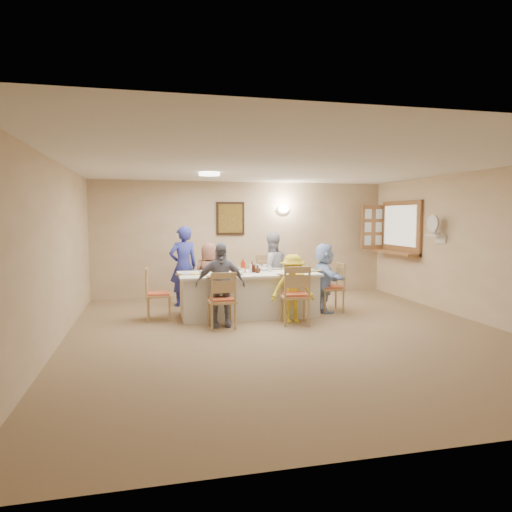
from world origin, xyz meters
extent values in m
plane|color=#86674B|center=(0.00, 0.00, 0.00)|extent=(7.00, 7.00, 0.00)
plane|color=tan|center=(0.00, 3.50, 1.25)|extent=(6.50, 0.00, 6.50)
plane|color=tan|center=(0.00, -3.50, 1.25)|extent=(6.50, 0.00, 6.50)
plane|color=tan|center=(-3.25, 0.00, 1.25)|extent=(0.00, 7.00, 7.00)
plane|color=tan|center=(3.25, 0.00, 1.25)|extent=(0.00, 7.00, 7.00)
plane|color=white|center=(0.00, 0.00, 2.50)|extent=(7.00, 7.00, 0.00)
cube|color=black|center=(-0.30, 3.47, 1.70)|extent=(0.62, 0.04, 0.72)
cube|color=black|center=(-0.30, 3.45, 1.70)|extent=(0.52, 0.02, 0.62)
ellipsoid|color=white|center=(0.90, 3.44, 1.90)|extent=(0.26, 0.09, 0.18)
cylinder|color=white|center=(-1.00, 1.50, 2.47)|extent=(0.36, 0.36, 0.05)
cube|color=brown|center=(3.21, 2.40, 1.50)|extent=(0.06, 1.50, 1.15)
cube|color=brown|center=(3.09, 2.40, 0.97)|extent=(0.30, 1.50, 0.05)
cube|color=brown|center=(2.95, 3.16, 1.50)|extent=(0.55, 0.04, 1.00)
cube|color=white|center=(3.13, 1.05, 1.40)|extent=(0.22, 0.36, 0.03)
cube|color=silver|center=(-0.34, 1.38, 0.38)|extent=(2.43, 1.03, 0.76)
imported|color=brown|center=(-0.94, 2.06, 0.63)|extent=(0.74, 0.60, 1.26)
imported|color=#AFADBD|center=(0.26, 2.06, 0.72)|extent=(0.85, 0.75, 1.44)
imported|color=gray|center=(-0.94, 0.70, 0.67)|extent=(0.83, 0.42, 1.34)
imported|color=yellow|center=(0.26, 0.70, 0.56)|extent=(0.76, 0.47, 1.13)
imported|color=#B0CBFF|center=(1.08, 1.38, 0.63)|extent=(1.20, 0.48, 1.26)
imported|color=#3038A4|center=(-1.39, 2.53, 0.78)|extent=(0.76, 0.66, 1.56)
cube|color=#472B19|center=(-0.94, 0.96, 0.76)|extent=(0.38, 0.28, 0.01)
cylinder|color=white|center=(-0.94, 0.96, 0.77)|extent=(0.23, 0.23, 0.01)
cube|color=yellow|center=(-0.76, 0.91, 0.77)|extent=(0.14, 0.14, 0.01)
cube|color=#472B19|center=(0.26, 0.96, 0.76)|extent=(0.35, 0.26, 0.01)
cylinder|color=white|center=(0.26, 0.96, 0.77)|extent=(0.23, 0.23, 0.01)
cube|color=yellow|center=(0.44, 0.91, 0.77)|extent=(0.14, 0.14, 0.01)
cube|color=#472B19|center=(-0.94, 1.80, 0.76)|extent=(0.38, 0.28, 0.01)
cylinder|color=white|center=(-0.94, 1.80, 0.77)|extent=(0.23, 0.23, 0.01)
cube|color=yellow|center=(-0.76, 1.75, 0.77)|extent=(0.15, 0.15, 0.01)
cube|color=#472B19|center=(0.26, 1.80, 0.76)|extent=(0.37, 0.27, 0.01)
cylinder|color=white|center=(0.26, 1.80, 0.77)|extent=(0.22, 0.22, 0.01)
cube|color=yellow|center=(0.44, 1.75, 0.77)|extent=(0.14, 0.14, 0.01)
cube|color=#472B19|center=(-1.44, 1.38, 0.76)|extent=(0.32, 0.24, 0.01)
cylinder|color=white|center=(-1.44, 1.38, 0.77)|extent=(0.24, 0.24, 0.01)
cube|color=yellow|center=(-1.26, 1.33, 0.77)|extent=(0.14, 0.14, 0.01)
cube|color=#472B19|center=(0.78, 1.38, 0.76)|extent=(0.36, 0.27, 0.01)
cylinder|color=white|center=(0.78, 1.38, 0.77)|extent=(0.23, 0.23, 0.01)
cube|color=yellow|center=(0.96, 1.33, 0.77)|extent=(0.14, 0.14, 0.01)
imported|color=white|center=(-1.17, 1.10, 0.81)|extent=(0.16, 0.16, 0.10)
imported|color=white|center=(0.09, 1.87, 0.80)|extent=(0.14, 0.14, 0.09)
imported|color=white|center=(-0.58, 1.14, 0.79)|extent=(0.34, 0.34, 0.06)
imported|color=white|center=(-0.03, 1.61, 0.79)|extent=(0.32, 0.32, 0.06)
imported|color=#B62F0F|center=(-0.44, 1.36, 0.89)|extent=(0.15, 0.15, 0.26)
imported|color=#3D1B10|center=(-0.27, 1.42, 0.86)|extent=(0.11, 0.11, 0.20)
imported|color=#3D1B10|center=(-0.19, 1.32, 0.83)|extent=(0.13, 0.13, 0.14)
cylinder|color=silver|center=(-0.49, 1.43, 0.82)|extent=(0.06, 0.06, 0.10)
camera|label=1|loc=(-2.00, -6.39, 1.75)|focal=32.00mm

